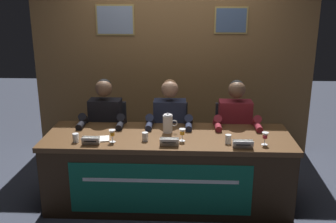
% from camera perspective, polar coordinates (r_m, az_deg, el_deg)
% --- Properties ---
extents(ground_plane, '(12.00, 12.00, 0.00)m').
position_cam_1_polar(ground_plane, '(4.28, 0.00, -12.82)').
color(ground_plane, '#383D4C').
extents(wall_back_panelled, '(3.69, 0.14, 2.60)m').
position_cam_1_polar(wall_back_panelled, '(5.23, 0.69, 7.93)').
color(wall_back_panelled, brown).
rests_on(wall_back_panelled, ground_plane).
extents(conference_table, '(2.49, 0.82, 0.74)m').
position_cam_1_polar(conference_table, '(3.96, -0.09, -7.34)').
color(conference_table, brown).
rests_on(conference_table, ground_plane).
extents(chair_left, '(0.44, 0.44, 0.89)m').
position_cam_1_polar(chair_left, '(4.71, -8.62, -4.35)').
color(chair_left, black).
rests_on(chair_left, ground_plane).
extents(panelist_left, '(0.51, 0.48, 1.22)m').
position_cam_1_polar(panelist_left, '(4.43, -9.26, -1.96)').
color(panelist_left, black).
rests_on(panelist_left, ground_plane).
extents(nameplate_left, '(0.17, 0.06, 0.08)m').
position_cam_1_polar(nameplate_left, '(3.78, -11.24, -4.21)').
color(nameplate_left, white).
rests_on(nameplate_left, conference_table).
extents(juice_glass_left, '(0.06, 0.06, 0.12)m').
position_cam_1_polar(juice_glass_left, '(3.79, -8.15, -3.22)').
color(juice_glass_left, white).
rests_on(juice_glass_left, conference_table).
extents(water_cup_left, '(0.06, 0.06, 0.08)m').
position_cam_1_polar(water_cup_left, '(3.88, -13.33, -3.81)').
color(water_cup_left, silver).
rests_on(water_cup_left, conference_table).
extents(chair_center, '(0.44, 0.44, 0.89)m').
position_cam_1_polar(chair_center, '(4.63, 0.32, -4.55)').
color(chair_center, black).
rests_on(chair_center, ground_plane).
extents(panelist_center, '(0.51, 0.48, 1.22)m').
position_cam_1_polar(panelist_center, '(4.34, 0.23, -2.12)').
color(panelist_center, black).
rests_on(panelist_center, ground_plane).
extents(nameplate_center, '(0.18, 0.06, 0.08)m').
position_cam_1_polar(nameplate_center, '(3.67, 0.18, -4.48)').
color(nameplate_center, white).
rests_on(nameplate_center, conference_table).
extents(juice_glass_center, '(0.06, 0.06, 0.12)m').
position_cam_1_polar(juice_glass_center, '(3.78, 2.09, -3.10)').
color(juice_glass_center, white).
rests_on(juice_glass_center, conference_table).
extents(water_cup_center, '(0.06, 0.06, 0.08)m').
position_cam_1_polar(water_cup_center, '(3.81, -3.36, -3.74)').
color(water_cup_center, silver).
rests_on(water_cup_center, conference_table).
extents(chair_right, '(0.44, 0.44, 0.89)m').
position_cam_1_polar(chair_right, '(4.66, 9.36, -4.63)').
color(chair_right, black).
rests_on(chair_right, ground_plane).
extents(panelist_right, '(0.51, 0.48, 1.22)m').
position_cam_1_polar(panelist_right, '(4.38, 9.83, -2.23)').
color(panelist_right, black).
rests_on(panelist_right, ground_plane).
extents(nameplate_right, '(0.19, 0.06, 0.08)m').
position_cam_1_polar(nameplate_right, '(3.69, 10.90, -4.72)').
color(nameplate_right, white).
rests_on(nameplate_right, conference_table).
extents(juice_glass_right, '(0.06, 0.06, 0.12)m').
position_cam_1_polar(juice_glass_right, '(3.80, 13.99, -3.53)').
color(juice_glass_right, white).
rests_on(juice_glass_right, conference_table).
extents(water_cup_right, '(0.06, 0.06, 0.08)m').
position_cam_1_polar(water_cup_right, '(3.79, 8.78, -4.06)').
color(water_cup_right, silver).
rests_on(water_cup_right, conference_table).
extents(water_pitcher_central, '(0.15, 0.10, 0.21)m').
position_cam_1_polar(water_pitcher_central, '(4.01, -0.02, -1.76)').
color(water_pitcher_central, silver).
rests_on(water_pitcher_central, conference_table).
extents(document_stack_left, '(0.23, 0.19, 0.01)m').
position_cam_1_polar(document_stack_left, '(3.90, -10.12, -3.99)').
color(document_stack_left, white).
rests_on(document_stack_left, conference_table).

